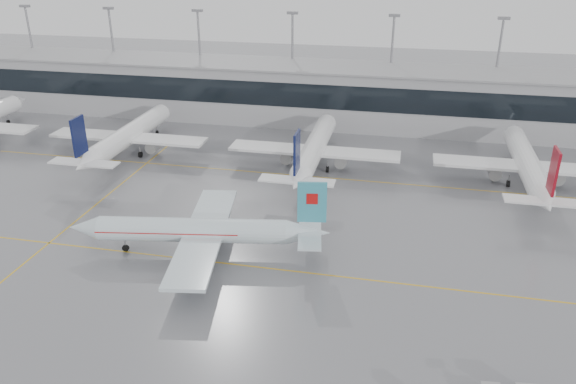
# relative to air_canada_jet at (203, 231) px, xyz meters

# --- Properties ---
(ground) EXTENTS (320.00, 320.00, 0.00)m
(ground) POSITION_rel_air_canada_jet_xyz_m (8.90, -1.87, -3.19)
(ground) COLOR slate
(ground) RESTS_ON ground
(taxi_line_main) EXTENTS (120.00, 0.25, 0.01)m
(taxi_line_main) POSITION_rel_air_canada_jet_xyz_m (8.90, -1.87, -3.18)
(taxi_line_main) COLOR gold
(taxi_line_main) RESTS_ON ground
(taxi_line_north) EXTENTS (120.00, 0.25, 0.01)m
(taxi_line_north) POSITION_rel_air_canada_jet_xyz_m (8.90, 28.13, -3.18)
(taxi_line_north) COLOR gold
(taxi_line_north) RESTS_ON ground
(taxi_line_cross) EXTENTS (0.25, 60.00, 0.01)m
(taxi_line_cross) POSITION_rel_air_canada_jet_xyz_m (-21.10, 13.13, -3.18)
(taxi_line_cross) COLOR gold
(taxi_line_cross) RESTS_ON ground
(terminal) EXTENTS (180.00, 15.00, 12.00)m
(terminal) POSITION_rel_air_canada_jet_xyz_m (8.90, 60.13, 2.81)
(terminal) COLOR #9B9B9F
(terminal) RESTS_ON ground
(terminal_glass) EXTENTS (180.00, 0.20, 5.00)m
(terminal_glass) POSITION_rel_air_canada_jet_xyz_m (8.90, 52.58, 4.31)
(terminal_glass) COLOR black
(terminal_glass) RESTS_ON ground
(terminal_roof) EXTENTS (182.00, 16.00, 0.40)m
(terminal_roof) POSITION_rel_air_canada_jet_xyz_m (8.90, 60.13, 9.01)
(terminal_roof) COLOR gray
(terminal_roof) RESTS_ON ground
(light_masts) EXTENTS (156.40, 1.00, 22.60)m
(light_masts) POSITION_rel_air_canada_jet_xyz_m (8.90, 66.13, 10.16)
(light_masts) COLOR gray
(light_masts) RESTS_ON ground
(air_canada_jet) EXTENTS (33.47, 26.26, 10.19)m
(air_canada_jet) POSITION_rel_air_canada_jet_xyz_m (0.00, 0.00, 0.00)
(air_canada_jet) COLOR silver
(air_canada_jet) RESTS_ON ground
(parked_jet_b) EXTENTS (29.64, 36.96, 11.72)m
(parked_jet_b) POSITION_rel_air_canada_jet_xyz_m (-26.10, 31.82, 0.52)
(parked_jet_b) COLOR white
(parked_jet_b) RESTS_ON ground
(parked_jet_c) EXTENTS (29.64, 36.96, 11.72)m
(parked_jet_c) POSITION_rel_air_canada_jet_xyz_m (8.90, 31.82, 0.52)
(parked_jet_c) COLOR white
(parked_jet_c) RESTS_ON ground
(parked_jet_d) EXTENTS (29.64, 36.96, 11.72)m
(parked_jet_d) POSITION_rel_air_canada_jet_xyz_m (43.90, 31.82, 0.52)
(parked_jet_d) COLOR white
(parked_jet_d) RESTS_ON ground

